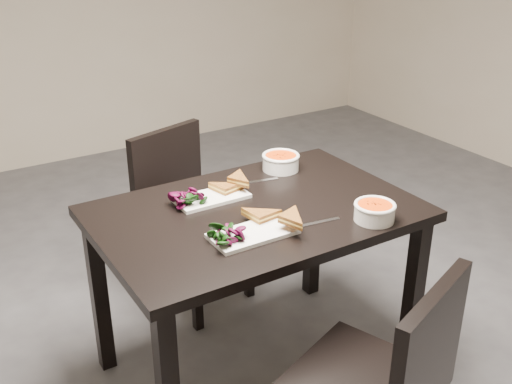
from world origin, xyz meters
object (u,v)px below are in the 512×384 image
at_px(soup_bowl_near, 375,211).
at_px(plate_far, 212,198).
at_px(chair_far, 184,206).
at_px(soup_bowl_far, 281,161).
at_px(chair_near, 387,381).
at_px(plate_near, 253,234).
at_px(table, 256,232).

relative_size(soup_bowl_near, plate_far, 0.53).
xyz_separation_m(chair_far, soup_bowl_far, (0.29, -0.39, 0.31)).
distance_m(chair_near, plate_near, 0.65).
bearing_deg(soup_bowl_far, plate_far, -164.55).
bearing_deg(soup_bowl_far, soup_bowl_near, -88.02).
distance_m(plate_near, soup_bowl_near, 0.46).
xyz_separation_m(table, plate_near, (-0.12, -0.17, 0.11)).
xyz_separation_m(plate_near, plate_far, (0.02, 0.34, -0.00)).
xyz_separation_m(table, chair_far, (0.00, 0.66, -0.17)).
height_order(chair_near, soup_bowl_near, chair_near).
relative_size(chair_near, plate_far, 2.97).
xyz_separation_m(table, soup_bowl_far, (0.30, 0.27, 0.14)).
bearing_deg(chair_near, chair_far, 69.48).
distance_m(chair_far, soup_bowl_far, 0.58).
xyz_separation_m(chair_near, chair_far, (0.00, 1.41, 0.00)).
relative_size(soup_bowl_near, soup_bowl_far, 0.93).
relative_size(plate_near, soup_bowl_near, 1.98).
distance_m(plate_near, plate_far, 0.34).
distance_m(table, chair_near, 0.77).
distance_m(chair_near, soup_bowl_far, 1.11).
xyz_separation_m(table, soup_bowl_near, (0.32, -0.31, 0.14)).
bearing_deg(soup_bowl_near, chair_near, -125.46).
height_order(table, chair_near, chair_near).
bearing_deg(plate_far, soup_bowl_far, 15.45).
distance_m(table, soup_bowl_far, 0.43).
xyz_separation_m(chair_far, plate_near, (-0.12, -0.84, 0.27)).
distance_m(soup_bowl_near, plate_far, 0.63).
bearing_deg(plate_near, table, 55.45).
distance_m(soup_bowl_near, soup_bowl_far, 0.58).
bearing_deg(table, soup_bowl_far, 42.76).
relative_size(chair_near, chair_far, 1.00).
height_order(table, plate_far, plate_far).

